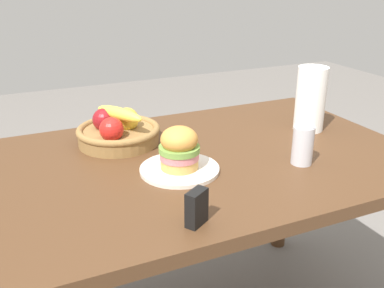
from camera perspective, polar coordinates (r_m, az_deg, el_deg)
name	(u,v)px	position (r m, az deg, el deg)	size (l,w,h in m)	color
dining_table	(201,184)	(1.48, 1.17, -5.26)	(1.40, 0.90, 0.75)	#4C301C
plate	(180,169)	(1.33, -1.62, -3.30)	(0.24, 0.24, 0.01)	silver
sandwich	(179,148)	(1.31, -1.66, -0.53)	(0.12, 0.12, 0.13)	tan
soda_can	(303,145)	(1.41, 14.16, -0.10)	(0.07, 0.07, 0.13)	silver
fruit_basket	(118,131)	(1.55, -9.59, 1.71)	(0.29, 0.29, 0.14)	olive
paper_towel_roll	(311,99)	(1.70, 15.12, 5.66)	(0.11, 0.11, 0.24)	white
napkin_holder	(197,208)	(1.05, 0.60, -8.26)	(0.06, 0.03, 0.09)	black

